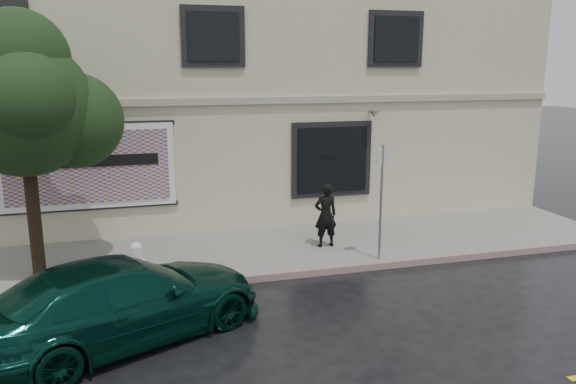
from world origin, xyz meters
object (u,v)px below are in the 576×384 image
object	(u,v)px
street_tree	(23,109)
pedestrian	(326,215)
car	(124,300)
fire_hydrant	(137,262)

from	to	relation	value
street_tree	pedestrian	bearing A→B (deg)	1.39
car	pedestrian	bearing A→B (deg)	-79.32
pedestrian	fire_hydrant	size ratio (longest dim) A/B	1.89
fire_hydrant	street_tree	bearing A→B (deg)	141.61
car	street_tree	distance (m)	4.71
street_tree	fire_hydrant	bearing A→B (deg)	-25.76
pedestrian	street_tree	size ratio (longest dim) A/B	0.32
car	fire_hydrant	distance (m)	2.26
fire_hydrant	pedestrian	bearing A→B (deg)	1.48
street_tree	fire_hydrant	distance (m)	3.82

